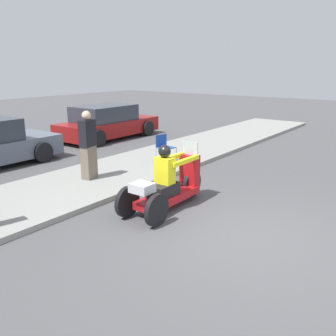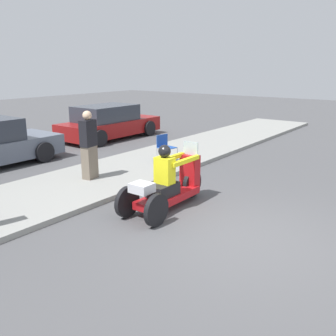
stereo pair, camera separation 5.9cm
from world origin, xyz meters
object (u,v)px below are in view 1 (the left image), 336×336
Objects in this scene: spectator_near_curb at (88,147)px; folding_chair_curbside at (164,145)px; parked_car_lot_far at (107,123)px; motorcycle_trike at (168,186)px.

spectator_near_curb is 2.13× the size of folding_chair_curbside.
parked_car_lot_far is at bearing 41.14° from spectator_near_curb.
parked_car_lot_far is at bearing 65.27° from folding_chair_curbside.
spectator_near_curb is 6.19m from parked_car_lot_far.
parked_car_lot_far is (4.65, 4.07, -0.30)m from spectator_near_curb.
parked_car_lot_far is (4.90, 6.78, 0.17)m from motorcycle_trike.
spectator_near_curb reaches higher than motorcycle_trike.
motorcycle_trike is at bearing -125.85° from parked_car_lot_far.
spectator_near_curb is at bearing 84.82° from motorcycle_trike.
folding_chair_curbside is at bearing 38.58° from motorcycle_trike.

